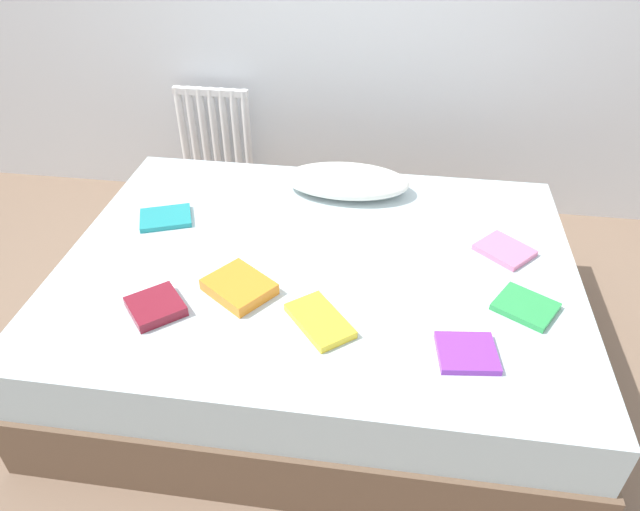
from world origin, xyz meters
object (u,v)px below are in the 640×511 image
object	(u,v)px
textbook_green	(525,306)
textbook_pink	(505,250)
textbook_teal	(166,218)
radiator	(215,138)
textbook_orange	(239,287)
textbook_maroon	(156,306)
textbook_purple	(467,353)
pillow	(346,181)
textbook_yellow	(320,321)
bed	(318,308)

from	to	relation	value
textbook_green	textbook_pink	world-z (taller)	same
textbook_teal	textbook_pink	world-z (taller)	textbook_pink
radiator	textbook_orange	size ratio (longest dim) A/B	2.62
textbook_teal	textbook_pink	xyz separation A→B (m)	(1.40, -0.04, 0.00)
textbook_maroon	textbook_purple	bearing A→B (deg)	45.57
textbook_orange	textbook_pink	world-z (taller)	textbook_orange
textbook_teal	textbook_green	bearing A→B (deg)	-35.40
radiator	textbook_maroon	xyz separation A→B (m)	(0.26, -1.57, 0.12)
pillow	textbook_teal	world-z (taller)	pillow
radiator	textbook_yellow	world-z (taller)	radiator
textbook_green	textbook_yellow	bearing A→B (deg)	-134.73
bed	textbook_green	xyz separation A→B (m)	(0.75, -0.18, 0.26)
textbook_maroon	textbook_purple	size ratio (longest dim) A/B	0.94
radiator	textbook_maroon	bearing A→B (deg)	-80.44
pillow	textbook_yellow	distance (m)	0.88
textbook_teal	pillow	bearing A→B (deg)	3.90
bed	textbook_purple	distance (m)	0.74
pillow	textbook_orange	world-z (taller)	pillow
textbook_green	textbook_pink	size ratio (longest dim) A/B	0.99
textbook_maroon	textbook_teal	bearing A→B (deg)	156.10
textbook_teal	textbook_maroon	xyz separation A→B (m)	(0.17, -0.55, 0.01)
textbook_teal	textbook_pink	bearing A→B (deg)	-22.60
textbook_maroon	radiator	bearing A→B (deg)	148.60
textbook_green	textbook_pink	xyz separation A→B (m)	(-0.03, 0.33, 0.00)
radiator	textbook_green	world-z (taller)	radiator
radiator	textbook_maroon	size ratio (longest dim) A/B	3.41
textbook_orange	textbook_maroon	size ratio (longest dim) A/B	1.30
pillow	textbook_teal	distance (m)	0.81
textbook_green	textbook_teal	bearing A→B (deg)	-163.11
bed	textbook_maroon	size ratio (longest dim) A/B	11.58
textbook_orange	textbook_green	distance (m)	1.00
textbook_maroon	textbook_green	xyz separation A→B (m)	(1.26, 0.19, -0.01)
pillow	textbook_green	distance (m)	0.99
textbook_yellow	textbook_purple	distance (m)	0.49
textbook_purple	radiator	bearing A→B (deg)	122.08
radiator	textbook_yellow	bearing A→B (deg)	-61.85
textbook_green	textbook_pink	bearing A→B (deg)	127.16
textbook_maroon	textbook_orange	bearing A→B (deg)	77.11
textbook_purple	textbook_orange	bearing A→B (deg)	158.96
radiator	textbook_pink	size ratio (longest dim) A/B	3.03
textbook_yellow	textbook_purple	bearing A→B (deg)	41.27
radiator	textbook_teal	world-z (taller)	radiator
textbook_pink	bed	bearing A→B (deg)	-126.77
textbook_purple	textbook_pink	distance (m)	0.61
textbook_maroon	textbook_green	size ratio (longest dim) A/B	0.90
pillow	textbook_pink	distance (m)	0.77
textbook_teal	textbook_maroon	size ratio (longest dim) A/B	1.22
bed	textbook_maroon	distance (m)	0.69
textbook_pink	textbook_orange	bearing A→B (deg)	-116.90
bed	textbook_green	world-z (taller)	textbook_green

